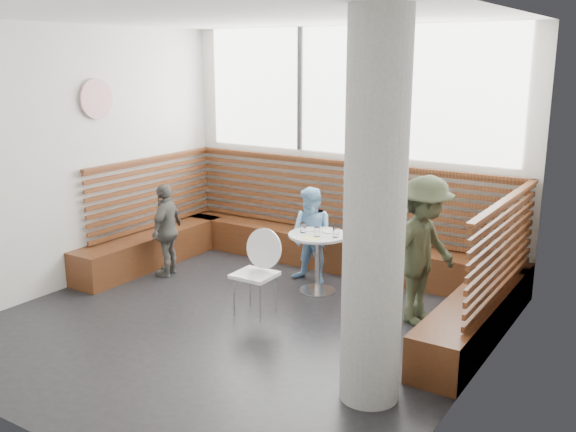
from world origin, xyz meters
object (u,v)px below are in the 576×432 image
Objects in this scene: concrete_column at (375,214)px; child_back at (312,236)px; cafe_chair at (258,265)px; child_left at (167,230)px; cafe_table at (318,251)px; adult_man at (423,251)px.

child_back is at bearing 130.38° from concrete_column.
child_back is at bearing 89.45° from cafe_chair.
child_left reaches higher than cafe_chair.
child_back reaches higher than cafe_table.
cafe_chair is (-1.86, 1.01, -1.04)m from concrete_column.
adult_man reaches higher than child_back.
cafe_table is (-1.63, 1.93, -1.07)m from concrete_column.
child_back is 1.00× the size of child_left.
concrete_column is 3.04m from child_back.
cafe_table is at bearing -49.24° from child_back.
child_back is at bearing 131.51° from cafe_table.
child_back is (-0.01, 1.19, 0.06)m from cafe_chair.
concrete_column is 2.61× the size of child_left.
adult_man is at bearing 97.41° from concrete_column.
cafe_table is at bearing 130.22° from concrete_column.
child_left is (-1.99, -0.52, 0.09)m from cafe_table.
child_left is at bearing 108.33° from adult_man.
adult_man reaches higher than child_left.
cafe_table is 0.60× the size of child_left.
cafe_table is 0.45× the size of adult_man.
concrete_column reaches higher than child_back.
adult_man is 1.32× the size of child_left.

